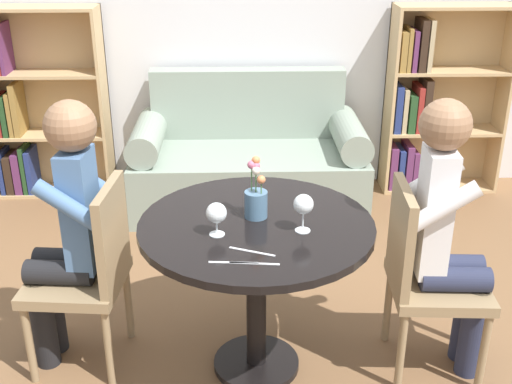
# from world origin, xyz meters

# --- Properties ---
(ground_plane) EXTENTS (16.00, 16.00, 0.00)m
(ground_plane) POSITION_xyz_m (0.00, 0.00, 0.00)
(ground_plane) COLOR brown
(back_wall) EXTENTS (5.20, 0.05, 2.70)m
(back_wall) POSITION_xyz_m (0.00, 2.26, 1.35)
(back_wall) COLOR silver
(back_wall) RESTS_ON ground_plane
(round_table) EXTENTS (1.01, 1.01, 0.75)m
(round_table) POSITION_xyz_m (0.00, 0.00, 0.62)
(round_table) COLOR black
(round_table) RESTS_ON ground_plane
(couch) EXTENTS (1.61, 0.80, 0.92)m
(couch) POSITION_xyz_m (0.00, 1.83, 0.31)
(couch) COLOR gray
(couch) RESTS_ON ground_plane
(bookshelf_left) EXTENTS (0.85, 0.28, 1.37)m
(bookshelf_left) POSITION_xyz_m (-1.55, 2.10, 0.65)
(bookshelf_left) COLOR tan
(bookshelf_left) RESTS_ON ground_plane
(bookshelf_right) EXTENTS (0.85, 0.28, 1.37)m
(bookshelf_right) POSITION_xyz_m (1.33, 2.10, 0.66)
(bookshelf_right) COLOR tan
(bookshelf_right) RESTS_ON ground_plane
(chair_left) EXTENTS (0.46, 0.46, 0.90)m
(chair_left) POSITION_xyz_m (-0.74, 0.08, 0.49)
(chair_left) COLOR #937A56
(chair_left) RESTS_ON ground_plane
(chair_right) EXTENTS (0.44, 0.44, 0.90)m
(chair_right) POSITION_xyz_m (0.74, -0.00, 0.49)
(chair_right) COLOR #937A56
(chair_right) RESTS_ON ground_plane
(person_left) EXTENTS (0.44, 0.37, 1.27)m
(person_left) POSITION_xyz_m (-0.83, 0.09, 0.69)
(person_left) COLOR black
(person_left) RESTS_ON ground_plane
(person_right) EXTENTS (0.43, 0.36, 1.29)m
(person_right) POSITION_xyz_m (0.83, -0.01, 0.70)
(person_right) COLOR #282D47
(person_right) RESTS_ON ground_plane
(wine_glass_left) EXTENTS (0.09, 0.09, 0.14)m
(wine_glass_left) POSITION_xyz_m (-0.16, -0.10, 0.85)
(wine_glass_left) COLOR white
(wine_glass_left) RESTS_ON round_table
(wine_glass_right) EXTENTS (0.08, 0.08, 0.16)m
(wine_glass_right) POSITION_xyz_m (0.19, -0.08, 0.87)
(wine_glass_right) COLOR white
(wine_glass_right) RESTS_ON round_table
(flower_vase) EXTENTS (0.10, 0.10, 0.27)m
(flower_vase) POSITION_xyz_m (0.00, 0.06, 0.84)
(flower_vase) COLOR slate
(flower_vase) RESTS_ON round_table
(knife_left_setting) EXTENTS (0.19, 0.03, 0.00)m
(knife_left_setting) POSITION_xyz_m (-0.10, -0.33, 0.76)
(knife_left_setting) COLOR silver
(knife_left_setting) RESTS_ON round_table
(fork_left_setting) EXTENTS (0.18, 0.08, 0.00)m
(fork_left_setting) POSITION_xyz_m (-0.02, -0.25, 0.76)
(fork_left_setting) COLOR silver
(fork_left_setting) RESTS_ON round_table
(knife_right_setting) EXTENTS (0.19, 0.03, 0.00)m
(knife_right_setting) POSITION_xyz_m (-0.02, -0.34, 0.76)
(knife_right_setting) COLOR silver
(knife_right_setting) RESTS_ON round_table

